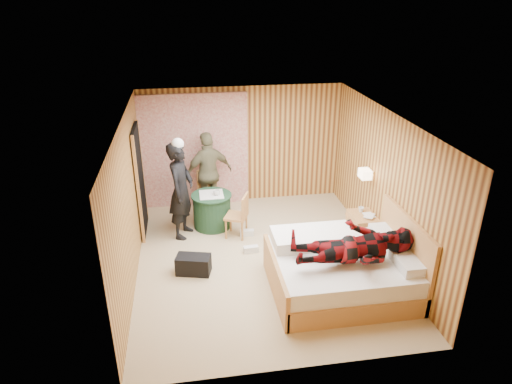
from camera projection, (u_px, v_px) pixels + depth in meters
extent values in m
cube|color=tan|center=(262.00, 259.00, 7.89)|extent=(4.20, 5.00, 0.01)
cube|color=white|center=(263.00, 118.00, 6.86)|extent=(4.20, 5.00, 0.01)
cube|color=tan|center=(242.00, 146.00, 9.63)|extent=(4.20, 0.02, 2.50)
cube|color=tan|center=(129.00, 203.00, 7.08)|extent=(0.02, 5.00, 2.50)
cube|color=tan|center=(385.00, 186.00, 7.68)|extent=(0.02, 5.00, 2.50)
cube|color=beige|center=(195.00, 151.00, 9.44)|extent=(2.20, 0.08, 2.40)
cube|color=black|center=(140.00, 181.00, 8.44)|extent=(0.06, 0.90, 2.05)
cylinder|color=gold|center=(369.00, 174.00, 8.05)|extent=(0.18, 0.04, 0.04)
cube|color=beige|center=(365.00, 174.00, 8.04)|extent=(0.18, 0.24, 0.16)
cube|color=tan|center=(343.00, 280.00, 7.06)|extent=(2.14, 1.71, 0.32)
cube|color=silver|center=(344.00, 264.00, 6.94)|extent=(2.08, 1.65, 0.27)
cube|color=tan|center=(275.00, 279.00, 6.85)|extent=(0.06, 1.71, 0.60)
cube|color=tan|center=(405.00, 251.00, 7.02)|extent=(0.06, 1.71, 1.18)
cube|color=silver|center=(410.00, 262.00, 6.60)|extent=(0.41, 0.59, 0.15)
cube|color=silver|center=(387.00, 235.00, 7.34)|extent=(0.41, 0.59, 0.15)
cube|color=silver|center=(313.00, 237.00, 7.22)|extent=(1.29, 0.64, 0.19)
cube|color=tan|center=(362.00, 230.00, 8.25)|extent=(0.43, 0.59, 0.59)
cube|color=tan|center=(363.00, 220.00, 8.18)|extent=(0.45, 0.61, 0.03)
cylinder|color=#1D4024|center=(212.00, 211.00, 8.86)|extent=(0.72, 0.72, 0.66)
cylinder|color=#1D4024|center=(211.00, 195.00, 8.73)|extent=(0.78, 0.78, 0.03)
cube|color=silver|center=(211.00, 194.00, 8.72)|extent=(0.58, 0.58, 0.01)
cube|color=tan|center=(210.00, 194.00, 9.30)|extent=(0.50, 0.50, 0.05)
cube|color=tan|center=(207.00, 179.00, 9.36)|extent=(0.42, 0.13, 0.46)
cylinder|color=tan|center=(205.00, 209.00, 9.20)|extent=(0.04, 0.04, 0.43)
cylinder|color=tan|center=(216.00, 200.00, 9.60)|extent=(0.04, 0.04, 0.43)
cube|color=tan|center=(236.00, 216.00, 8.48)|extent=(0.50, 0.50, 0.05)
cube|color=tan|center=(245.00, 206.00, 8.35)|extent=(0.18, 0.37, 0.42)
cylinder|color=tan|center=(231.00, 222.00, 8.74)|extent=(0.04, 0.04, 0.39)
cylinder|color=tan|center=(242.00, 231.00, 8.40)|extent=(0.04, 0.04, 0.39)
cube|color=black|center=(194.00, 265.00, 7.47)|extent=(0.61, 0.42, 0.31)
cube|color=silver|center=(247.00, 233.00, 8.63)|extent=(0.27, 0.12, 0.12)
cube|color=silver|center=(251.00, 249.00, 8.09)|extent=(0.27, 0.13, 0.12)
imported|color=black|center=(181.00, 191.00, 8.32)|extent=(0.65, 0.78, 1.83)
imported|color=#696546|center=(209.00, 173.00, 9.23)|extent=(1.09, 0.74, 1.72)
imported|color=#690A0D|center=(356.00, 238.00, 6.53)|extent=(0.86, 0.67, 1.77)
imported|color=silver|center=(365.00, 216.00, 8.08)|extent=(0.18, 0.23, 0.02)
imported|color=silver|center=(365.00, 215.00, 8.08)|extent=(0.26, 0.28, 0.02)
imported|color=silver|center=(361.00, 210.00, 8.23)|extent=(0.12, 0.12, 0.09)
imported|color=silver|center=(217.00, 193.00, 8.67)|extent=(0.16, 0.16, 0.10)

